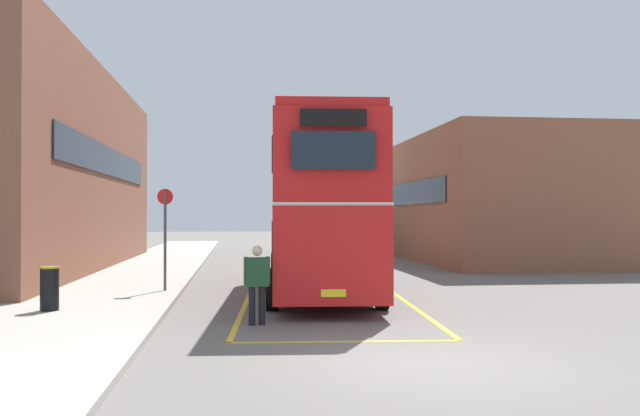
{
  "coord_description": "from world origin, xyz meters",
  "views": [
    {
      "loc": [
        -2.89,
        -10.11,
        2.26
      ],
      "look_at": [
        -0.44,
        10.46,
        2.46
      ],
      "focal_mm": 38.19,
      "sensor_mm": 36.0,
      "label": 1
    }
  ],
  "objects_px": {
    "single_deck_bus": "(328,225)",
    "pedestrian_boarding": "(257,279)",
    "bus_stop_sign": "(165,230)",
    "double_decker_bus": "(320,206)",
    "litter_bin": "(50,288)"
  },
  "relations": [
    {
      "from": "litter_bin",
      "to": "bus_stop_sign",
      "type": "height_order",
      "value": "bus_stop_sign"
    },
    {
      "from": "pedestrian_boarding",
      "to": "bus_stop_sign",
      "type": "xyz_separation_m",
      "value": [
        -2.42,
        5.45,
        0.91
      ]
    },
    {
      "from": "pedestrian_boarding",
      "to": "bus_stop_sign",
      "type": "distance_m",
      "value": 6.03
    },
    {
      "from": "pedestrian_boarding",
      "to": "litter_bin",
      "type": "distance_m",
      "value": 4.83
    },
    {
      "from": "double_decker_bus",
      "to": "bus_stop_sign",
      "type": "relative_size",
      "value": 3.76
    },
    {
      "from": "double_decker_bus",
      "to": "litter_bin",
      "type": "height_order",
      "value": "double_decker_bus"
    },
    {
      "from": "single_deck_bus",
      "to": "pedestrian_boarding",
      "type": "height_order",
      "value": "single_deck_bus"
    },
    {
      "from": "single_deck_bus",
      "to": "litter_bin",
      "type": "height_order",
      "value": "single_deck_bus"
    },
    {
      "from": "litter_bin",
      "to": "bus_stop_sign",
      "type": "distance_m",
      "value": 4.5
    },
    {
      "from": "single_deck_bus",
      "to": "bus_stop_sign",
      "type": "xyz_separation_m",
      "value": [
        -7.17,
        -19.5,
        0.2
      ]
    },
    {
      "from": "pedestrian_boarding",
      "to": "litter_bin",
      "type": "relative_size",
      "value": 1.68
    },
    {
      "from": "single_deck_bus",
      "to": "pedestrian_boarding",
      "type": "relative_size",
      "value": 5.87
    },
    {
      "from": "double_decker_bus",
      "to": "pedestrian_boarding",
      "type": "bearing_deg",
      "value": -110.05
    },
    {
      "from": "double_decker_bus",
      "to": "bus_stop_sign",
      "type": "xyz_separation_m",
      "value": [
        -4.35,
        0.18,
        -0.67
      ]
    },
    {
      "from": "single_deck_bus",
      "to": "bus_stop_sign",
      "type": "distance_m",
      "value": 20.78
    }
  ]
}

